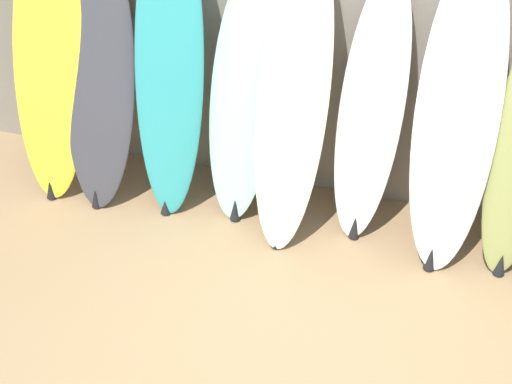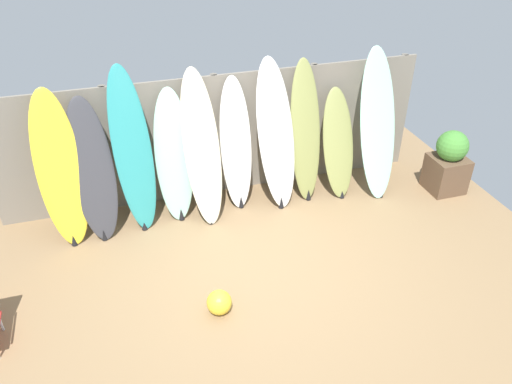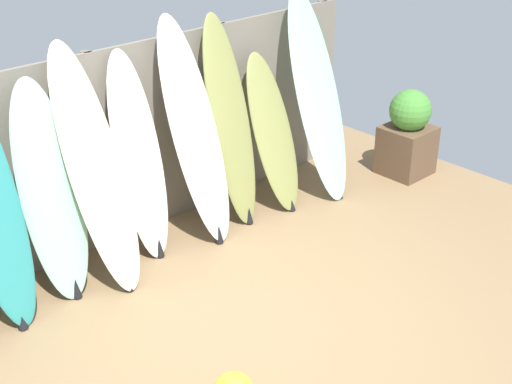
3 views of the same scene
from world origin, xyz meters
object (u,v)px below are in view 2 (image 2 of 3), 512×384
Objects in this scene: surfboard_seafoam_3 at (174,157)px; surfboard_seafoam_9 at (378,125)px; surfboard_teal_2 at (133,151)px; surfboard_white_5 at (236,146)px; surfboard_yellow_0 at (60,170)px; beach_ball at (219,302)px; surfboard_cream_4 at (202,149)px; surfboard_olive_7 at (305,132)px; surfboard_charcoal_1 at (92,171)px; surfboard_olive_8 at (338,144)px; planter_box at (448,163)px; surfboard_white_6 at (276,136)px.

surfboard_seafoam_3 is 0.87× the size of surfboard_seafoam_9.
surfboard_teal_2 reaches higher than surfboard_white_5.
surfboard_teal_2 is 1.17× the size of surfboard_white_5.
surfboard_yellow_0 reaches higher than beach_ball.
surfboard_cream_4 is 1.50m from surfboard_olive_7.
surfboard_charcoal_1 is 0.84× the size of surfboard_teal_2.
surfboard_seafoam_9 reaches higher than surfboard_olive_8.
surfboard_teal_2 reaches higher than surfboard_cream_4.
surfboard_teal_2 reaches higher than surfboard_seafoam_3.
surfboard_olive_8 is at bearing 171.95° from surfboard_seafoam_9.
surfboard_olive_7 is 2.20m from planter_box.
surfboard_charcoal_1 is 5.01m from planter_box.
surfboard_teal_2 is at bearing 107.23° from beach_ball.
surfboard_charcoal_1 reaches higher than beach_ball.
surfboard_cream_4 reaches higher than beach_ball.
surfboard_charcoal_1 is at bearing 179.71° from surfboard_cream_4.
surfboard_seafoam_3 reaches higher than planter_box.
surfboard_seafoam_9 is 3.49m from beach_ball.
beach_ball is at bearing -110.11° from surfboard_white_5.
surfboard_seafoam_9 is at bearing 33.77° from beach_ball.
surfboard_cream_4 reaches higher than surfboard_olive_8.
surfboard_olive_7 is at bearing 171.65° from surfboard_olive_8.
surfboard_teal_2 is at bearing 172.83° from planter_box.
surfboard_yellow_0 is 0.95× the size of surfboard_seafoam_9.
surfboard_charcoal_1 is 0.88× the size of surfboard_white_6.
surfboard_seafoam_3 is at bearing 167.46° from surfboard_cream_4.
planter_box is (2.06, -0.58, -0.51)m from surfboard_olive_7.
surfboard_cream_4 reaches higher than surfboard_olive_7.
beach_ball is (0.62, -2.00, -0.92)m from surfboard_teal_2.
surfboard_teal_2 is (0.53, 0.05, 0.18)m from surfboard_charcoal_1.
surfboard_white_6 is (0.54, -0.10, 0.12)m from surfboard_white_5.
surfboard_charcoal_1 is at bearing -176.17° from surfboard_white_5.
surfboard_olive_8 is 1.67m from planter_box.
surfboard_olive_7 is 0.54m from surfboard_olive_8.
beach_ball is (-0.26, -1.95, -0.84)m from surfboard_cream_4.
surfboard_yellow_0 is 7.03× the size of beach_ball.
surfboard_yellow_0 is at bearing -179.80° from surfboard_charcoal_1.
beach_ball is at bearing -130.95° from surfboard_olive_7.
surfboard_olive_8 is (1.49, -0.13, -0.14)m from surfboard_white_5.
surfboard_white_5 is 0.57m from surfboard_white_6.
surfboard_seafoam_3 is 1.17× the size of surfboard_olive_8.
surfboard_seafoam_9 reaches higher than surfboard_yellow_0.
surfboard_white_6 is 1.50m from surfboard_seafoam_9.
surfboard_white_6 is 7.37× the size of beach_ball.
planter_box is at bearing -7.17° from surfboard_teal_2.
surfboard_olive_7 is (1.87, -0.00, 0.10)m from surfboard_seafoam_3.
surfboard_teal_2 is at bearing -177.09° from surfboard_seafoam_3.
surfboard_seafoam_9 reaches higher than surfboard_white_6.
surfboard_charcoal_1 is 1.17× the size of surfboard_olive_8.
surfboard_white_6 is at bearing 175.89° from surfboard_seafoam_9.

